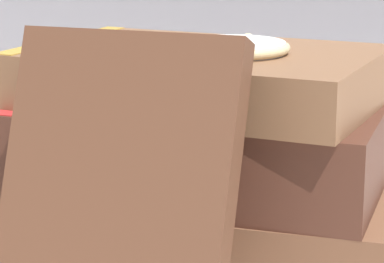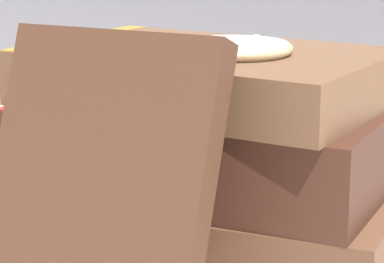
{
  "view_description": "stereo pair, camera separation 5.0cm",
  "coord_description": "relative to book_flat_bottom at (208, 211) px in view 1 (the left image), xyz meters",
  "views": [
    {
      "loc": [
        0.18,
        -0.43,
        0.18
      ],
      "look_at": [
        0.03,
        -0.01,
        0.07
      ],
      "focal_mm": 85.0,
      "sensor_mm": 36.0,
      "label": 1
    },
    {
      "loc": [
        0.23,
        -0.41,
        0.18
      ],
      "look_at": [
        0.03,
        -0.01,
        0.07
      ],
      "focal_mm": 85.0,
      "sensor_mm": 36.0,
      "label": 2
    }
  ],
  "objects": [
    {
      "name": "book_leaning_front",
      "position": [
        -0.0,
        -0.11,
        0.04
      ],
      "size": [
        0.1,
        0.06,
        0.13
      ],
      "rotation": [
        -0.36,
        0.0,
        0.0
      ],
      "color": "#4C2D1E",
      "rests_on": "ground_plane"
    },
    {
      "name": "ground_plane",
      "position": [
        -0.03,
        -0.02,
        -0.02
      ],
      "size": [
        3.0,
        3.0,
        0.0
      ],
      "primitive_type": "plane",
      "color": "silver"
    },
    {
      "name": "book_flat_top",
      "position": [
        -0.01,
        -0.0,
        0.08
      ],
      "size": [
        0.19,
        0.14,
        0.03
      ],
      "rotation": [
        0.0,
        0.0,
        -0.09
      ],
      "color": "brown",
      "rests_on": "book_flat_middle"
    },
    {
      "name": "book_flat_bottom",
      "position": [
        0.0,
        0.0,
        0.0
      ],
      "size": [
        0.2,
        0.15,
        0.04
      ],
      "rotation": [
        0.0,
        0.0,
        0.05
      ],
      "color": "brown",
      "rests_on": "ground_plane"
    },
    {
      "name": "book_flat_middle",
      "position": [
        -0.01,
        -0.0,
        0.04
      ],
      "size": [
        0.19,
        0.13,
        0.05
      ],
      "rotation": [
        0.0,
        0.0,
        0.02
      ],
      "color": "#422319",
      "rests_on": "book_flat_bottom"
    },
    {
      "name": "pocket_watch",
      "position": [
        0.02,
        -0.01,
        0.09
      ],
      "size": [
        0.06,
        0.06,
        0.01
      ],
      "color": "white",
      "rests_on": "book_flat_top"
    },
    {
      "name": "reading_glasses",
      "position": [
        -0.09,
        0.15,
        -0.02
      ],
      "size": [
        0.1,
        0.06,
        0.0
      ],
      "rotation": [
        0.0,
        0.0,
        -0.24
      ],
      "color": "black",
      "rests_on": "ground_plane"
    }
  ]
}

